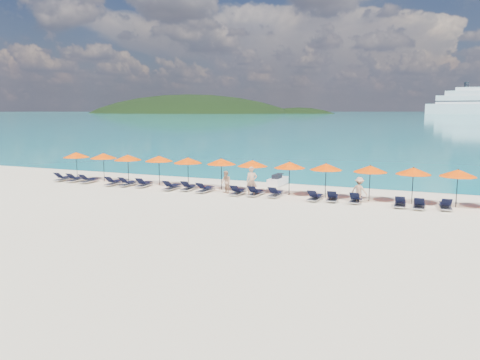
% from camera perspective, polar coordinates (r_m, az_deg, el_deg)
% --- Properties ---
extents(ground, '(1400.00, 1400.00, 0.00)m').
position_cam_1_polar(ground, '(27.28, -2.42, -3.37)').
color(ground, beige).
extents(sea, '(1600.00, 1300.00, 0.01)m').
position_cam_1_polar(sea, '(684.30, 21.79, 7.56)').
color(sea, '#1FA9B2').
rests_on(sea, ground).
extents(headland_main, '(374.00, 242.00, 126.50)m').
position_cam_1_polar(headland_main, '(645.84, -6.36, 4.71)').
color(headland_main, black).
rests_on(headland_main, ground).
extents(headland_small, '(162.00, 126.00, 85.50)m').
position_cam_1_polar(headland_small, '(607.40, 7.11, 4.74)').
color(headland_small, black).
rests_on(headland_small, ground).
extents(jetski, '(0.98, 2.38, 0.83)m').
position_cam_1_polar(jetski, '(35.17, 4.61, -0.10)').
color(jetski, white).
rests_on(jetski, ground).
extents(beachgoer_a, '(0.84, 0.70, 1.96)m').
position_cam_1_polar(beachgoer_a, '(30.64, 1.44, -0.18)').
color(beachgoer_a, tan).
rests_on(beachgoer_a, ground).
extents(beachgoer_b, '(0.86, 0.80, 1.55)m').
position_cam_1_polar(beachgoer_b, '(31.62, -1.73, -0.27)').
color(beachgoer_b, tan).
rests_on(beachgoer_b, ground).
extents(beachgoer_c, '(1.12, 0.76, 1.59)m').
position_cam_1_polar(beachgoer_c, '(29.37, 14.33, -1.20)').
color(beachgoer_c, tan).
rests_on(beachgoer_c, ground).
extents(umbrella_0, '(2.10, 2.10, 2.28)m').
position_cam_1_polar(umbrella_0, '(40.01, -19.34, 2.91)').
color(umbrella_0, black).
rests_on(umbrella_0, ground).
extents(umbrella_1, '(2.10, 2.10, 2.28)m').
position_cam_1_polar(umbrella_1, '(38.46, -16.32, 2.84)').
color(umbrella_1, black).
rests_on(umbrella_1, ground).
extents(umbrella_2, '(2.10, 2.10, 2.28)m').
position_cam_1_polar(umbrella_2, '(36.70, -13.52, 2.69)').
color(umbrella_2, black).
rests_on(umbrella_2, ground).
extents(umbrella_3, '(2.10, 2.10, 2.28)m').
position_cam_1_polar(umbrella_3, '(35.43, -9.86, 2.59)').
color(umbrella_3, black).
rests_on(umbrella_3, ground).
extents(umbrella_4, '(2.10, 2.10, 2.28)m').
position_cam_1_polar(umbrella_4, '(33.91, -6.37, 2.40)').
color(umbrella_4, black).
rests_on(umbrella_4, ground).
extents(umbrella_5, '(2.10, 2.10, 2.28)m').
position_cam_1_polar(umbrella_5, '(32.96, -2.29, 2.27)').
color(umbrella_5, black).
rests_on(umbrella_5, ground).
extents(umbrella_6, '(2.10, 2.10, 2.28)m').
position_cam_1_polar(umbrella_6, '(31.85, 1.52, 2.05)').
color(umbrella_6, black).
rests_on(umbrella_6, ground).
extents(umbrella_7, '(2.10, 2.10, 2.28)m').
position_cam_1_polar(umbrella_7, '(31.08, 6.05, 1.84)').
color(umbrella_7, black).
rests_on(umbrella_7, ground).
extents(umbrella_8, '(2.10, 2.10, 2.28)m').
position_cam_1_polar(umbrella_8, '(30.45, 10.45, 1.60)').
color(umbrella_8, black).
rests_on(umbrella_8, ground).
extents(umbrella_9, '(2.10, 2.10, 2.28)m').
position_cam_1_polar(umbrella_9, '(29.98, 15.59, 1.32)').
color(umbrella_9, black).
rests_on(umbrella_9, ground).
extents(umbrella_10, '(2.10, 2.10, 2.28)m').
position_cam_1_polar(umbrella_10, '(29.75, 20.38, 1.04)').
color(umbrella_10, black).
rests_on(umbrella_10, ground).
extents(umbrella_11, '(2.10, 2.10, 2.28)m').
position_cam_1_polar(umbrella_11, '(29.76, 25.04, 0.77)').
color(umbrella_11, black).
rests_on(umbrella_11, ground).
extents(lounger_0, '(0.71, 1.73, 0.66)m').
position_cam_1_polar(lounger_0, '(39.79, -20.75, 0.22)').
color(lounger_0, silver).
rests_on(lounger_0, ground).
extents(lounger_1, '(0.76, 1.75, 0.66)m').
position_cam_1_polar(lounger_1, '(39.01, -19.44, 0.13)').
color(lounger_1, silver).
rests_on(lounger_1, ground).
extents(lounger_2, '(0.68, 1.72, 0.66)m').
position_cam_1_polar(lounger_2, '(38.06, -17.98, 0.00)').
color(lounger_2, silver).
rests_on(lounger_2, ground).
extents(lounger_3, '(0.72, 1.73, 0.66)m').
position_cam_1_polar(lounger_3, '(36.31, -15.16, -0.27)').
color(lounger_3, silver).
rests_on(lounger_3, ground).
extents(lounger_4, '(0.77, 1.75, 0.66)m').
position_cam_1_polar(lounger_4, '(35.69, -13.52, -0.36)').
color(lounger_4, silver).
rests_on(lounger_4, ground).
extents(lounger_5, '(0.79, 1.75, 0.66)m').
position_cam_1_polar(lounger_5, '(35.03, -11.65, -0.47)').
color(lounger_5, silver).
rests_on(lounger_5, ground).
extents(lounger_6, '(0.65, 1.71, 0.66)m').
position_cam_1_polar(lounger_6, '(33.42, -8.36, -0.82)').
color(lounger_6, silver).
rests_on(lounger_6, ground).
extents(lounger_7, '(0.67, 1.72, 0.66)m').
position_cam_1_polar(lounger_7, '(33.09, -6.25, -0.87)').
color(lounger_7, silver).
rests_on(lounger_7, ground).
extents(lounger_8, '(0.79, 1.75, 0.66)m').
position_cam_1_polar(lounger_8, '(32.20, -4.28, -1.11)').
color(lounger_8, silver).
rests_on(lounger_8, ground).
extents(lounger_9, '(0.64, 1.71, 0.66)m').
position_cam_1_polar(lounger_9, '(31.13, -0.28, -1.42)').
color(lounger_9, silver).
rests_on(lounger_9, ground).
extents(lounger_10, '(0.73, 1.74, 0.66)m').
position_cam_1_polar(lounger_10, '(30.82, 1.93, -1.52)').
color(lounger_10, silver).
rests_on(lounger_10, ground).
extents(lounger_11, '(0.65, 1.71, 0.66)m').
position_cam_1_polar(lounger_11, '(30.52, 4.36, -1.65)').
color(lounger_11, silver).
rests_on(lounger_11, ground).
extents(lounger_12, '(0.75, 1.74, 0.66)m').
position_cam_1_polar(lounger_12, '(29.61, 9.13, -2.05)').
color(lounger_12, silver).
rests_on(lounger_12, ground).
extents(lounger_13, '(0.79, 1.75, 0.66)m').
position_cam_1_polar(lounger_13, '(29.61, 11.22, -2.11)').
color(lounger_13, silver).
rests_on(lounger_13, ground).
extents(lounger_14, '(0.62, 1.70, 0.66)m').
position_cam_1_polar(lounger_14, '(29.38, 13.94, -2.28)').
color(lounger_14, silver).
rests_on(lounger_14, ground).
extents(lounger_15, '(0.66, 1.72, 0.66)m').
position_cam_1_polar(lounger_15, '(28.91, 18.94, -2.67)').
color(lounger_15, silver).
rests_on(lounger_15, ground).
extents(lounger_16, '(0.64, 1.71, 0.66)m').
position_cam_1_polar(lounger_16, '(28.78, 21.01, -2.83)').
color(lounger_16, silver).
rests_on(lounger_16, ground).
extents(lounger_17, '(0.74, 1.74, 0.66)m').
position_cam_1_polar(lounger_17, '(29.13, 23.76, -2.86)').
color(lounger_17, silver).
rests_on(lounger_17, ground).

